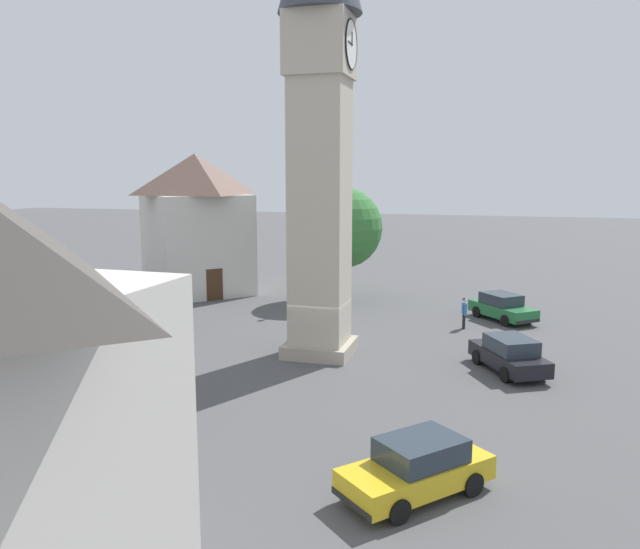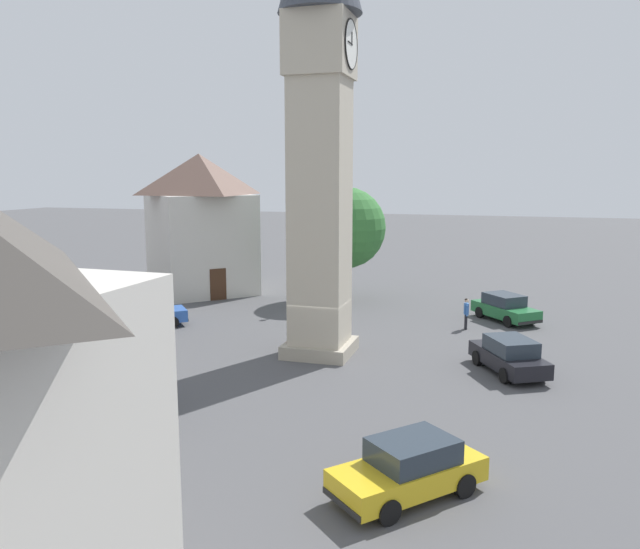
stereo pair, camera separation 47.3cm
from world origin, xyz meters
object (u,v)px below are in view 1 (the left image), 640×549
at_px(car_blue_kerb, 109,397).
at_px(car_red_corner, 144,314).
at_px(clock_tower, 320,70).
at_px(car_green_alley, 417,467).
at_px(building_terrace_right, 196,223).
at_px(lamp_post, 303,260).
at_px(car_silver_kerb, 509,354).
at_px(pedestrian, 464,310).
at_px(car_white_side, 502,307).
at_px(tree, 342,228).

bearing_deg(car_blue_kerb, car_red_corner, -153.71).
height_order(clock_tower, car_green_alley, clock_tower).
bearing_deg(building_terrace_right, car_blue_kerb, 19.23).
distance_m(building_terrace_right, lamp_post, 9.86).
bearing_deg(car_blue_kerb, clock_tower, 152.53).
height_order(car_red_corner, building_terrace_right, building_terrace_right).
bearing_deg(car_silver_kerb, pedestrian, -162.61).
xyz_separation_m(car_white_side, building_terrace_right, (-3.02, -20.57, 4.15)).
xyz_separation_m(car_silver_kerb, pedestrian, (-7.07, -2.21, 0.25)).
height_order(car_white_side, building_terrace_right, building_terrace_right).
relative_size(clock_tower, building_terrace_right, 2.26).
xyz_separation_m(clock_tower, pedestrian, (-6.69, 6.18, -11.72)).
relative_size(building_terrace_right, lamp_post, 2.10).
height_order(clock_tower, lamp_post, clock_tower).
distance_m(tree, lamp_post, 4.43).
bearing_deg(car_blue_kerb, building_terrace_right, -160.77).
bearing_deg(car_silver_kerb, car_red_corner, -97.61).
height_order(car_silver_kerb, lamp_post, lamp_post).
bearing_deg(pedestrian, clock_tower, -42.72).
bearing_deg(car_silver_kerb, tree, -140.76).
bearing_deg(building_terrace_right, clock_tower, 45.22).
relative_size(car_blue_kerb, car_silver_kerb, 1.00).
xyz_separation_m(car_blue_kerb, car_silver_kerb, (-8.96, 13.25, 0.00)).
relative_size(car_silver_kerb, tree, 0.60).
bearing_deg(car_silver_kerb, car_green_alley, -12.37).
relative_size(car_green_alley, tree, 0.56).
bearing_deg(pedestrian, car_green_alley, -0.80).
height_order(car_red_corner, lamp_post, lamp_post).
bearing_deg(pedestrian, car_red_corner, -74.79).
xyz_separation_m(clock_tower, car_red_corner, (-2.15, -10.53, -11.96)).
height_order(car_red_corner, car_green_alley, same).
xyz_separation_m(car_blue_kerb, tree, (-21.70, 2.84, 4.02)).
relative_size(car_silver_kerb, building_terrace_right, 0.46).
bearing_deg(car_red_corner, car_blue_kerb, 26.29).
bearing_deg(clock_tower, building_terrace_right, -134.78).
bearing_deg(car_green_alley, pedestrian, 179.20).
bearing_deg(car_red_corner, pedestrian, 105.21).
relative_size(car_silver_kerb, car_red_corner, 1.05).
xyz_separation_m(clock_tower, lamp_post, (-8.54, -3.47, -9.62)).
height_order(car_blue_kerb, car_white_side, same).
height_order(car_blue_kerb, tree, tree).
bearing_deg(tree, clock_tower, 9.27).
bearing_deg(tree, lamp_post, -20.78).
height_order(car_blue_kerb, lamp_post, lamp_post).
xyz_separation_m(building_terrace_right, lamp_post, (3.77, 8.93, -1.80)).
height_order(car_blue_kerb, building_terrace_right, building_terrace_right).
xyz_separation_m(clock_tower, car_silver_kerb, (0.38, 8.39, -11.96)).
xyz_separation_m(car_white_side, lamp_post, (0.75, -11.64, 2.34)).
bearing_deg(building_terrace_right, car_green_alley, 37.41).
height_order(clock_tower, car_red_corner, clock_tower).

